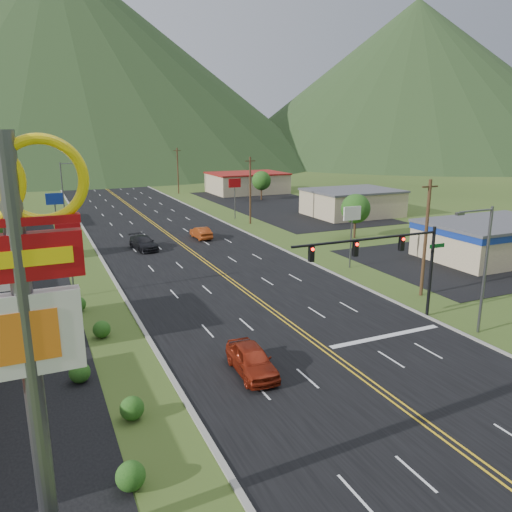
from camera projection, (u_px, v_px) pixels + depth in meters
name	position (u px, v px, depth m)	size (l,w,h in m)	color
ground	(469.00, 456.00, 22.03)	(500.00, 500.00, 0.00)	#33491A
road	(469.00, 456.00, 22.03)	(20.00, 460.00, 0.04)	black
pylon_sign	(22.00, 293.00, 14.73)	(4.32, 0.60, 14.00)	#59595E
traffic_signal	(390.00, 254.00, 35.65)	(13.10, 0.43, 7.00)	black
streetlight_east	(483.00, 262.00, 34.03)	(3.28, 0.25, 9.00)	#59595E
streetlight_west	(65.00, 187.00, 77.94)	(3.28, 0.25, 9.00)	#59595E
building_east_near	(494.00, 238.00, 55.49)	(15.40, 10.40, 4.10)	beige
building_east_mid	(352.00, 202.00, 82.81)	(14.40, 11.40, 4.30)	beige
building_east_far	(247.00, 183.00, 112.12)	(16.40, 12.40, 4.50)	beige
pole_sign_west_a	(69.00, 239.00, 41.71)	(2.00, 0.18, 6.40)	#59595E
pole_sign_west_b	(55.00, 204.00, 61.15)	(2.00, 0.18, 6.40)	#59595E
pole_sign_east_a	(352.00, 220.00, 50.69)	(2.00, 0.18, 6.40)	#59595E
pole_sign_east_b	(235.00, 187.00, 78.96)	(2.00, 0.18, 6.40)	#59595E
tree_east_a	(356.00, 209.00, 65.16)	(3.84, 3.84, 5.82)	#382314
tree_east_b	(261.00, 181.00, 100.32)	(3.84, 3.84, 5.82)	#382314
utility_pole_a	(426.00, 237.00, 42.03)	(1.60, 0.28, 10.00)	#382314
utility_pole_b	(250.00, 190.00, 74.72)	(1.60, 0.28, 10.00)	#382314
utility_pole_c	(178.00, 170.00, 110.06)	(1.60, 0.28, 10.00)	#382314
utility_pole_d	(141.00, 160.00, 145.40)	(1.60, 0.28, 10.00)	#382314
mountain_n	(60.00, 58.00, 205.87)	(220.00, 220.00, 85.00)	#203217
mountain_ne	(413.00, 81.00, 227.83)	(180.00, 180.00, 70.00)	#203217
car_red_near	(252.00, 360.00, 29.22)	(2.00, 4.97, 1.69)	maroon
car_dark_mid	(143.00, 243.00, 59.40)	(2.21, 5.45, 1.58)	black
car_red_far	(201.00, 233.00, 65.34)	(1.62, 4.66, 1.53)	#9C3811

